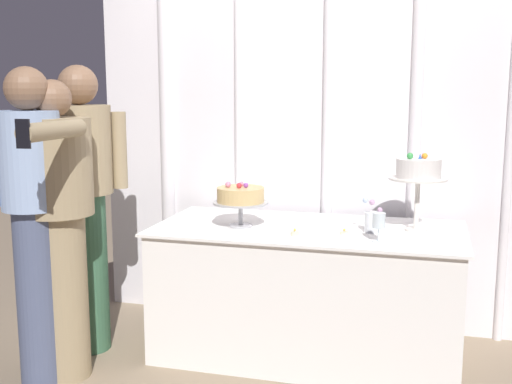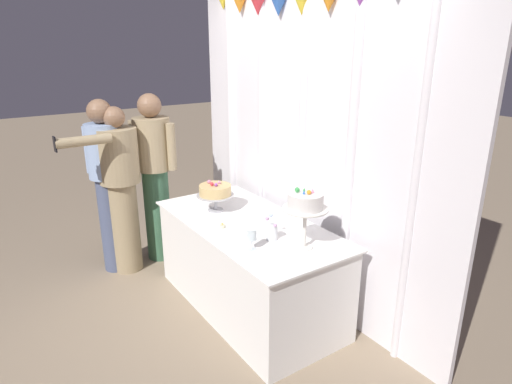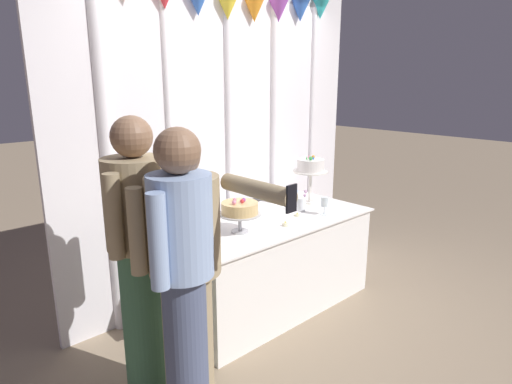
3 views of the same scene
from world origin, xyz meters
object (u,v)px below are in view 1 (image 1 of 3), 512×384
(guest_girl_blue_dress, at_px, (58,220))
(tealight_near_left, at_px, (344,233))
(guest_man_pink_jacket, at_px, (83,198))
(cake_display_nearleft, at_px, (241,197))
(flower_vase, at_px, (372,220))
(guest_man_dark_suit, at_px, (33,212))
(tealight_far_left, at_px, (295,233))
(wine_glass, at_px, (379,221))
(cake_display_nearright, at_px, (418,172))
(cake_table, at_px, (307,291))

(guest_girl_blue_dress, bearing_deg, tealight_near_left, 19.86)
(guest_man_pink_jacket, bearing_deg, cake_display_nearleft, 11.36)
(flower_vase, xyz_separation_m, guest_man_dark_suit, (-1.64, -0.69, 0.09))
(tealight_far_left, bearing_deg, wine_glass, -2.75)
(cake_display_nearright, distance_m, flower_vase, 0.37)
(guest_girl_blue_dress, bearing_deg, wine_glass, 13.52)
(tealight_near_left, relative_size, guest_girl_blue_dress, 0.03)
(cake_table, xyz_separation_m, flower_vase, (0.36, -0.03, 0.44))
(tealight_far_left, bearing_deg, guest_girl_blue_dress, -160.73)
(tealight_far_left, bearing_deg, guest_man_dark_suit, -158.07)
(cake_table, xyz_separation_m, wine_glass, (0.41, -0.24, 0.48))
(tealight_near_left, relative_size, guest_man_dark_suit, 0.03)
(guest_man_pink_jacket, height_order, guest_girl_blue_dress, guest_man_pink_jacket)
(tealight_near_left, bearing_deg, cake_display_nearleft, 177.34)
(cake_display_nearleft, relative_size, flower_vase, 1.65)
(guest_man_pink_jacket, relative_size, guest_girl_blue_dress, 1.05)
(tealight_far_left, bearing_deg, flower_vase, 25.71)
(flower_vase, xyz_separation_m, tealight_near_left, (-0.14, -0.08, -0.06))
(flower_vase, distance_m, tealight_near_left, 0.17)
(cake_table, relative_size, cake_display_nearright, 3.98)
(cake_display_nearleft, bearing_deg, cake_display_nearright, 9.35)
(cake_display_nearleft, xyz_separation_m, guest_girl_blue_dress, (-0.83, -0.54, -0.07))
(cake_table, distance_m, tealight_near_left, 0.46)
(flower_vase, height_order, tealight_far_left, flower_vase)
(guest_man_dark_suit, bearing_deg, cake_display_nearleft, 35.01)
(cake_display_nearright, bearing_deg, cake_table, -172.55)
(guest_girl_blue_dress, relative_size, guest_man_dark_suit, 0.96)
(cake_table, relative_size, guest_man_pink_jacket, 1.04)
(guest_man_pink_jacket, bearing_deg, flower_vase, 8.22)
(tealight_far_left, height_order, guest_man_dark_suit, guest_man_dark_suit)
(wine_glass, height_order, guest_girl_blue_dress, guest_girl_blue_dress)
(cake_table, xyz_separation_m, tealight_far_left, (-0.03, -0.21, 0.39))
(cake_display_nearleft, distance_m, guest_girl_blue_dress, 0.99)
(cake_table, distance_m, guest_man_pink_jacket, 1.40)
(flower_vase, xyz_separation_m, guest_man_pink_jacket, (-1.63, -0.23, 0.09))
(cake_table, height_order, cake_display_nearright, cake_display_nearright)
(cake_display_nearright, xyz_separation_m, guest_girl_blue_dress, (-1.79, -0.70, -0.23))
(cake_table, distance_m, cake_display_nearright, 0.92)
(tealight_near_left, distance_m, guest_man_dark_suit, 1.63)
(cake_display_nearleft, relative_size, cake_display_nearright, 0.72)
(guest_girl_blue_dress, bearing_deg, guest_man_pink_jacket, 100.37)
(cake_table, relative_size, tealight_far_left, 38.29)
(cake_display_nearright, bearing_deg, guest_girl_blue_dress, -158.67)
(cake_table, height_order, guest_man_pink_jacket, guest_man_pink_jacket)
(tealight_near_left, bearing_deg, guest_man_dark_suit, -157.96)
(cake_display_nearleft, distance_m, guest_man_dark_suit, 1.11)
(guest_girl_blue_dress, bearing_deg, flower_vase, 20.93)
(cake_display_nearright, bearing_deg, wine_glass, -120.06)
(cake_display_nearright, relative_size, tealight_near_left, 8.77)
(cake_display_nearleft, distance_m, flower_vase, 0.74)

